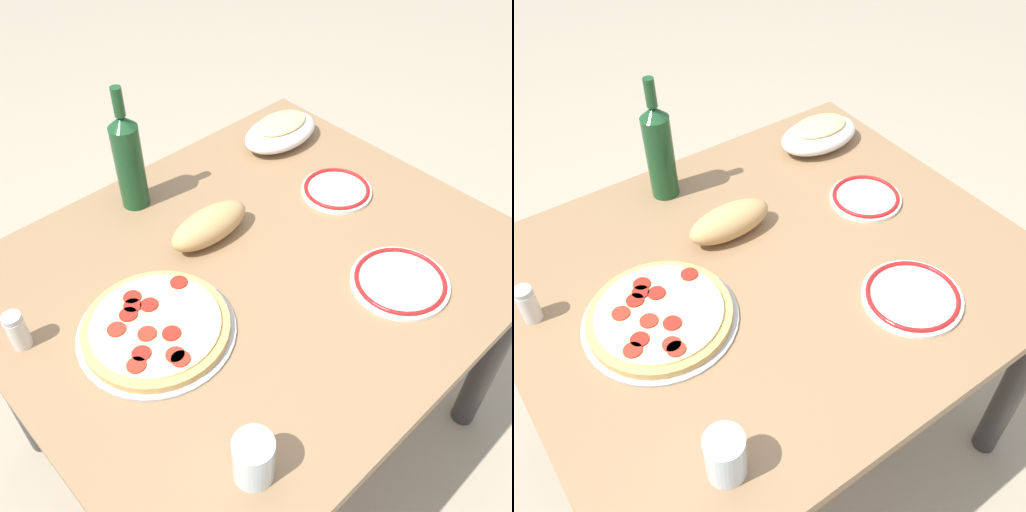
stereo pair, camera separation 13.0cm
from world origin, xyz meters
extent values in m
plane|color=tan|center=(0.00, 0.00, 0.00)|extent=(8.00, 8.00, 0.00)
cube|color=#93704C|center=(0.00, 0.00, 0.73)|extent=(1.15, 0.97, 0.03)
cylinder|color=#33302D|center=(0.52, -0.43, 0.36)|extent=(0.07, 0.07, 0.72)
cylinder|color=#33302D|center=(-0.52, 0.43, 0.36)|extent=(0.07, 0.07, 0.72)
cylinder|color=#33302D|center=(0.52, 0.43, 0.36)|extent=(0.07, 0.07, 0.72)
cylinder|color=#B7B7BC|center=(-0.28, 0.00, 0.75)|extent=(0.33, 0.33, 0.01)
cylinder|color=tan|center=(-0.28, 0.00, 0.76)|extent=(0.30, 0.30, 0.02)
cylinder|color=beige|center=(-0.28, 0.00, 0.77)|extent=(0.27, 0.27, 0.01)
cylinder|color=maroon|center=(-0.18, 0.05, 0.78)|extent=(0.04, 0.04, 0.00)
cylinder|color=#B22D1E|center=(-0.30, -0.11, 0.78)|extent=(0.04, 0.04, 0.00)
cylinder|color=#B22D1E|center=(-0.37, -0.06, 0.78)|extent=(0.04, 0.04, 0.00)
cylinder|color=maroon|center=(-0.29, 0.07, 0.78)|extent=(0.04, 0.04, 0.00)
cylinder|color=maroon|center=(-0.31, 0.05, 0.78)|extent=(0.04, 0.04, 0.00)
cylinder|color=maroon|center=(-0.27, 0.09, 0.78)|extent=(0.04, 0.04, 0.00)
cylinder|color=maroon|center=(-0.27, -0.04, 0.78)|extent=(0.04, 0.04, 0.00)
cylinder|color=maroon|center=(-0.34, -0.04, 0.78)|extent=(0.04, 0.04, 0.00)
cylinder|color=#B22D1E|center=(-0.30, -0.09, 0.78)|extent=(0.04, 0.04, 0.00)
cylinder|color=#B22D1E|center=(-0.35, 0.04, 0.78)|extent=(0.04, 0.04, 0.00)
cylinder|color=#B22D1E|center=(-0.31, -0.01, 0.78)|extent=(0.04, 0.04, 0.00)
cylinder|color=maroon|center=(-0.26, 0.05, 0.78)|extent=(0.04, 0.04, 0.00)
ellipsoid|color=white|center=(0.39, 0.31, 0.78)|extent=(0.24, 0.15, 0.07)
ellipsoid|color=#AD2819|center=(0.39, 0.31, 0.79)|extent=(0.20, 0.12, 0.03)
ellipsoid|color=#EFD684|center=(0.39, 0.31, 0.81)|extent=(0.17, 0.10, 0.02)
cylinder|color=#194723|center=(-0.07, 0.37, 0.86)|extent=(0.07, 0.07, 0.22)
cone|color=#194723|center=(-0.07, 0.37, 0.98)|extent=(0.07, 0.07, 0.03)
cylinder|color=#194723|center=(-0.07, 0.37, 1.03)|extent=(0.03, 0.03, 0.07)
cylinder|color=silver|center=(-0.34, -0.35, 0.80)|extent=(0.07, 0.07, 0.10)
cylinder|color=white|center=(0.34, 0.05, 0.75)|extent=(0.18, 0.18, 0.01)
torus|color=red|center=(0.34, 0.05, 0.76)|extent=(0.17, 0.17, 0.01)
cylinder|color=white|center=(0.19, -0.26, 0.75)|extent=(0.22, 0.22, 0.01)
torus|color=red|center=(0.19, -0.26, 0.76)|extent=(0.20, 0.20, 0.01)
ellipsoid|color=tan|center=(-0.02, 0.14, 0.79)|extent=(0.21, 0.09, 0.08)
cylinder|color=silver|center=(-0.49, 0.16, 0.78)|extent=(0.04, 0.04, 0.07)
cylinder|color=#B7B7BC|center=(-0.49, 0.16, 0.83)|extent=(0.04, 0.04, 0.01)
camera|label=1|loc=(-0.63, -0.67, 1.69)|focal=40.60mm
camera|label=2|loc=(-0.53, -0.75, 1.69)|focal=40.60mm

